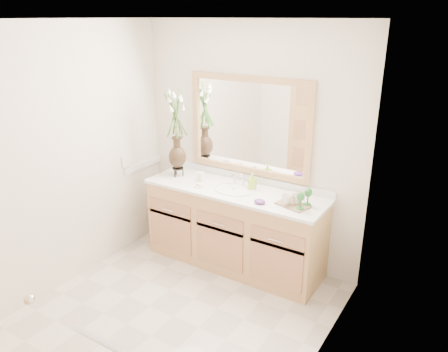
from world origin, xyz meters
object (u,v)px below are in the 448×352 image
Objects in this scene: tumbler at (201,177)px; soap_bottle at (252,182)px; tray at (293,205)px; flower_vase at (176,121)px.

soap_bottle reaches higher than tumbler.
flower_vase is at bearing -167.27° from tray.
flower_vase is at bearing -179.30° from tumbler.
flower_vase is 9.62× the size of tumbler.
tray is (1.35, -0.07, -0.58)m from flower_vase.
tumbler is 0.32× the size of tray.
soap_bottle is (0.55, 0.09, 0.03)m from tumbler.
tray is (0.50, -0.17, -0.06)m from soap_bottle.
tray is at bearing -31.76° from soap_bottle.
soap_bottle is at bearing 177.42° from tray.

